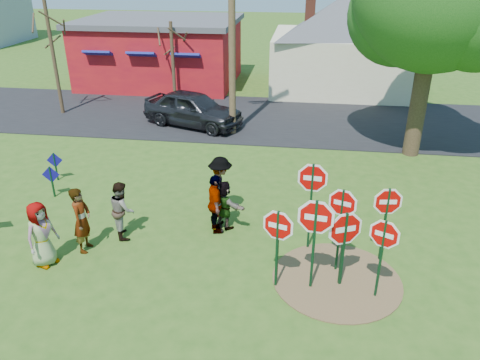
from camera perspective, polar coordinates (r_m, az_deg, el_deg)
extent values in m
plane|color=#2E5317|center=(13.37, -8.29, -7.72)|extent=(120.00, 120.00, 0.00)
cube|color=black|center=(23.58, -0.81, 7.69)|extent=(120.00, 7.50, 0.04)
cylinder|color=brown|center=(12.15, 11.68, -11.77)|extent=(3.20, 3.20, 0.03)
cube|color=maroon|center=(30.52, -9.54, 14.96)|extent=(9.00, 7.00, 3.60)
cube|color=#4C4C51|center=(30.23, -9.82, 18.59)|extent=(9.40, 7.40, 0.30)
cube|color=navy|center=(27.98, -16.86, 14.54)|extent=(1.60, 0.78, 0.45)
cube|color=navy|center=(27.05, -11.86, 14.72)|extent=(1.60, 0.78, 0.45)
cube|color=navy|center=(26.34, -6.55, 14.79)|extent=(1.60, 0.78, 0.45)
cube|color=beige|center=(29.31, 12.20, 13.91)|extent=(8.00, 7.00, 3.20)
cube|color=brown|center=(27.80, 8.56, 19.84)|extent=(0.55, 0.55, 1.40)
cube|color=brown|center=(30.07, 16.67, 19.54)|extent=(0.55, 0.55, 1.40)
cube|color=#0E351B|center=(11.16, 4.54, -8.51)|extent=(0.07, 0.08, 2.08)
cylinder|color=white|center=(10.80, 4.67, -5.57)|extent=(0.98, 0.32, 1.02)
cylinder|color=#AF0503|center=(10.80, 4.67, -5.57)|extent=(0.85, 0.28, 0.88)
cube|color=white|center=(10.80, 4.67, -5.57)|extent=(0.43, 0.14, 0.13)
cube|color=#0E351B|center=(12.57, 8.58, -3.34)|extent=(0.06, 0.08, 2.52)
cylinder|color=white|center=(12.18, 8.85, 0.25)|extent=(1.06, 0.11, 1.07)
cylinder|color=#AF0503|center=(12.18, 8.85, 0.25)|extent=(0.92, 0.10, 0.92)
cube|color=white|center=(12.18, 8.85, 0.25)|extent=(0.47, 0.05, 0.13)
cylinder|color=gold|center=(12.18, 8.85, 0.25)|extent=(1.06, 0.11, 1.07)
cube|color=#0E351B|center=(11.87, 12.05, -6.16)|extent=(0.07, 0.08, 2.30)
cylinder|color=white|center=(11.47, 12.41, -2.75)|extent=(0.90, 0.34, 0.96)
cylinder|color=#AF0503|center=(11.47, 12.41, -2.75)|extent=(0.78, 0.30, 0.83)
cube|color=white|center=(11.47, 12.41, -2.75)|extent=(0.40, 0.15, 0.12)
cube|color=#0E351B|center=(12.60, 17.17, -5.32)|extent=(0.06, 0.07, 2.11)
cylinder|color=white|center=(12.27, 17.59, -2.52)|extent=(0.98, 0.16, 0.99)
cylinder|color=#AF0503|center=(12.27, 17.59, -2.52)|extent=(0.85, 0.14, 0.85)
cube|color=white|center=(12.27, 17.59, -2.52)|extent=(0.43, 0.07, 0.12)
cylinder|color=gold|center=(12.27, 17.59, -2.52)|extent=(0.98, 0.15, 0.99)
cube|color=#0E351B|center=(11.46, 12.43, -8.33)|extent=(0.09, 0.10, 2.01)
cylinder|color=white|center=(11.15, 12.71, -5.84)|extent=(1.07, 0.48, 1.15)
cylinder|color=#AF0503|center=(11.15, 12.71, -5.84)|extent=(0.92, 0.42, 0.99)
cube|color=white|center=(11.15, 12.71, -5.84)|extent=(0.47, 0.21, 0.14)
cube|color=#0E351B|center=(11.28, 16.75, -9.33)|extent=(0.07, 0.08, 2.07)
cylinder|color=white|center=(10.91, 17.21, -6.35)|extent=(0.86, 0.42, 0.94)
cylinder|color=#AF0503|center=(10.91, 17.21, -6.35)|extent=(0.74, 0.37, 0.81)
cube|color=white|center=(10.91, 17.21, -6.35)|extent=(0.38, 0.18, 0.12)
cylinder|color=gold|center=(10.91, 17.21, -6.35)|extent=(0.85, 0.42, 0.94)
cube|color=#0E351B|center=(11.15, 8.96, -7.92)|extent=(0.07, 0.09, 2.38)
cylinder|color=white|center=(10.75, 9.24, -4.51)|extent=(1.15, 0.17, 1.16)
cylinder|color=#AF0503|center=(10.75, 9.24, -4.51)|extent=(0.99, 0.15, 1.00)
cube|color=white|center=(10.75, 9.24, -4.51)|extent=(0.51, 0.07, 0.14)
cube|color=#0E351B|center=(16.66, -21.93, -0.22)|extent=(0.05, 0.06, 1.09)
cube|color=#0F0B66|center=(16.55, -22.08, 0.62)|extent=(0.59, 0.09, 0.59)
cube|color=#0E351B|center=(17.88, -21.55, 1.51)|extent=(0.05, 0.06, 1.04)
cube|color=#0F0B66|center=(17.78, -21.68, 2.27)|extent=(0.56, 0.09, 0.56)
imported|color=#434488|center=(13.01, -23.08, -6.10)|extent=(0.84, 1.02, 1.79)
imported|color=#23726F|center=(13.21, -18.73, -4.62)|extent=(0.47, 0.70, 1.87)
imported|color=brown|center=(13.62, -14.16, -3.48)|extent=(0.94, 1.02, 1.68)
imported|color=#35353A|center=(14.17, -2.39, -0.88)|extent=(0.92, 1.35, 1.94)
imported|color=#492957|center=(13.37, -3.05, -2.98)|extent=(0.76, 1.14, 1.80)
imported|color=#1F562F|center=(13.66, -1.94, -3.02)|extent=(1.35, 1.20, 1.49)
imported|color=#302F34|center=(22.18, -5.75, 8.65)|extent=(5.13, 3.44, 1.62)
cylinder|color=#4C3823|center=(20.20, -0.99, 18.49)|extent=(0.30, 0.30, 9.54)
cylinder|color=#382819|center=(19.58, 21.12, 9.85)|extent=(0.64, 0.64, 5.04)
sphere|color=#144412|center=(19.78, 18.84, 18.52)|extent=(3.89, 3.89, 3.89)
cylinder|color=#382819|center=(25.21, -21.75, 13.67)|extent=(0.18, 0.18, 5.62)
cylinder|color=#382819|center=(26.18, -8.18, 14.01)|extent=(0.18, 0.18, 4.23)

